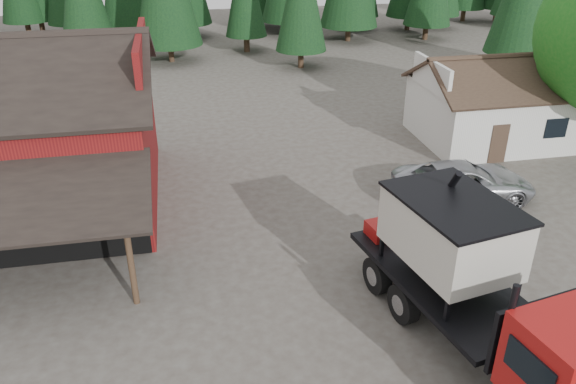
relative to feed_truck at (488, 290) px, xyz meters
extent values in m
plane|color=#494139|center=(-4.00, 2.13, -2.18)|extent=(120.00, 120.00, 0.00)
cube|color=maroon|center=(-15.00, 12.13, 0.32)|extent=(12.00, 10.00, 5.00)
cube|color=maroon|center=(-9.00, 12.13, 3.82)|extent=(0.25, 7.00, 2.00)
cylinder|color=#382619|center=(-9.60, 4.23, -0.78)|extent=(0.20, 0.20, 2.80)
cube|color=silver|center=(9.00, 15.13, -0.68)|extent=(8.00, 6.00, 3.00)
cube|color=#38281E|center=(9.00, 13.63, 1.57)|extent=(8.60, 3.42, 1.80)
cube|color=#38281E|center=(9.00, 16.63, 1.57)|extent=(8.60, 3.42, 1.80)
cube|color=silver|center=(5.00, 15.13, 1.57)|extent=(0.20, 4.20, 1.50)
cube|color=silver|center=(13.00, 15.13, 1.57)|extent=(0.20, 4.20, 1.50)
cube|color=#38281E|center=(7.50, 12.11, -1.18)|extent=(0.90, 0.06, 2.00)
cube|color=black|center=(10.50, 12.11, -0.58)|extent=(1.20, 0.06, 1.00)
cylinder|color=#382619|center=(2.00, 32.13, -1.38)|extent=(0.44, 0.44, 1.60)
cylinder|color=#382619|center=(18.00, 28.13, -1.38)|extent=(0.44, 0.44, 1.60)
cylinder|color=#382619|center=(-8.00, 36.13, -1.38)|extent=(0.44, 0.44, 1.60)
cylinder|color=black|center=(-1.55, 1.75, -1.56)|extent=(0.62, 1.30, 1.25)
cylinder|color=black|center=(0.79, 2.19, -1.56)|extent=(0.62, 1.30, 1.25)
cylinder|color=black|center=(-1.84, 3.31, -1.56)|extent=(0.62, 1.30, 1.25)
cylinder|color=black|center=(0.50, 3.75, -1.56)|extent=(0.62, 1.30, 1.25)
cube|color=black|center=(-0.04, 0.19, -1.11)|extent=(3.03, 9.80, 0.45)
cube|color=#9C1211|center=(0.53, -2.87, 0.14)|extent=(3.03, 2.39, 2.09)
cylinder|color=black|center=(-0.77, -2.08, 0.76)|extent=(0.19, 0.19, 2.04)
cube|color=black|center=(0.32, -1.76, 0.08)|extent=(2.75, 0.65, 1.81)
cube|color=black|center=(-0.34, 1.75, -0.80)|extent=(4.05, 6.99, 0.18)
cube|color=beige|center=(-0.34, 1.75, 0.87)|extent=(3.25, 4.15, 1.81)
cone|color=beige|center=(-0.34, 1.75, -0.26)|extent=(2.91, 2.91, 0.79)
cube|color=black|center=(-0.34, 1.75, 1.80)|extent=(3.38, 4.29, 0.09)
cylinder|color=black|center=(0.04, 3.43, 0.76)|extent=(0.39, 2.51, 3.46)
cube|color=#9C1211|center=(-1.51, 4.29, -0.49)|extent=(0.84, 1.02, 0.51)
imported|color=#B4B6BC|center=(4.00, 8.80, -1.35)|extent=(6.19, 3.24, 1.66)
camera|label=1|loc=(-7.67, -10.93, 9.19)|focal=35.00mm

